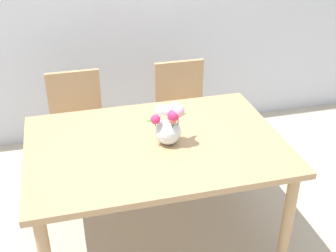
# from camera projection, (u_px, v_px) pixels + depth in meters

# --- Properties ---
(ground_plane) EXTENTS (12.00, 12.00, 0.00)m
(ground_plane) POSITION_uv_depth(u_px,v_px,m) (157.00, 235.00, 3.08)
(ground_plane) COLOR #B7AD99
(dining_table) EXTENTS (1.59, 1.10, 0.77)m
(dining_table) POSITION_uv_depth(u_px,v_px,m) (156.00, 154.00, 2.75)
(dining_table) COLOR tan
(dining_table) RESTS_ON ground_plane
(chair_left) EXTENTS (0.42, 0.42, 0.90)m
(chair_left) POSITION_uv_depth(u_px,v_px,m) (78.00, 120.00, 3.49)
(chair_left) COLOR tan
(chair_left) RESTS_ON ground_plane
(chair_right) EXTENTS (0.42, 0.42, 0.90)m
(chair_right) POSITION_uv_depth(u_px,v_px,m) (182.00, 108.00, 3.68)
(chair_right) COLOR tan
(chair_right) RESTS_ON ground_plane
(flower_vase) EXTENTS (0.28, 0.21, 0.27)m
(flower_vase) POSITION_uv_depth(u_px,v_px,m) (168.00, 126.00, 2.64)
(flower_vase) COLOR silver
(flower_vase) RESTS_ON dining_table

